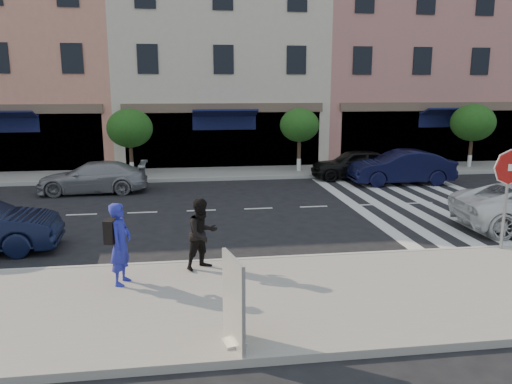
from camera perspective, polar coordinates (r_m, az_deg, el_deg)
name	(u,v)px	position (r m, az deg, el deg)	size (l,w,h in m)	color
ground	(279,243)	(13.75, 2.70, -5.89)	(120.00, 120.00, 0.00)	black
sidewalk_near	(314,297)	(10.31, 6.66, -11.83)	(60.00, 4.50, 0.15)	gray
sidewalk_far	(238,173)	(24.34, -2.12, 2.20)	(60.00, 3.00, 0.15)	gray
building_west_mid	(24,34)	(31.17, -24.94, 16.06)	(10.00, 9.00, 14.00)	tan
building_centre	(218,63)	(29.94, -4.42, 14.44)	(11.00, 9.00, 11.00)	beige
building_east_mid	(414,48)	(33.04, 17.63, 15.44)	(13.00, 9.00, 13.00)	#AB7365
street_tree_wb	(130,128)	(23.86, -14.23, 7.06)	(2.10, 2.10, 3.06)	#473323
street_tree_c	(299,125)	(24.35, 4.99, 7.58)	(1.90, 1.90, 3.04)	#473323
street_tree_ea	(473,123)	(27.79, 23.54, 7.26)	(2.20, 2.20, 3.19)	#473323
stop_sign	(509,177)	(13.89, 26.91, 1.52)	(0.87, 0.29, 2.56)	gray
photographer	(121,244)	(10.78, -15.21, -5.73)	(0.63, 0.42, 1.74)	#212799
walker	(202,234)	(11.34, -6.15, -4.78)	(0.79, 0.62, 1.63)	black
poster_board	(234,302)	(8.12, -2.54, -12.49)	(0.41, 0.95, 1.48)	beige
car_far_left	(93,177)	(21.10, -18.15, 1.60)	(1.75, 4.30, 1.25)	gray
car_far_mid	(355,164)	(23.54, 11.23, 3.16)	(1.63, 4.05, 1.38)	black
car_far_right	(401,167)	(22.74, 16.24, 2.73)	(1.57, 4.50, 1.48)	black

